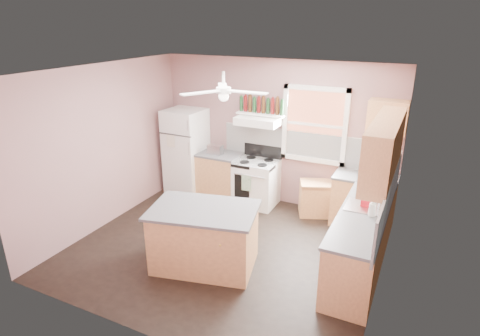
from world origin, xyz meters
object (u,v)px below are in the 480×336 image
at_px(toaster, 215,149).
at_px(cart, 317,198).
at_px(island, 204,239).
at_px(refrigerator, 186,151).
at_px(stove, 256,183).

xyz_separation_m(toaster, cart, (2.02, 0.12, -0.68)).
xyz_separation_m(toaster, island, (1.00, -2.15, -0.56)).
bearing_deg(refrigerator, cart, 4.56).
distance_m(toaster, cart, 2.13).
relative_size(toaster, island, 0.20).
xyz_separation_m(refrigerator, stove, (1.53, 0.02, -0.42)).
height_order(refrigerator, stove, refrigerator).
bearing_deg(island, cart, 52.71).
bearing_deg(stove, toaster, -176.96).
relative_size(refrigerator, toaster, 6.05).
height_order(toaster, stove, toaster).
bearing_deg(toaster, stove, 3.37).
bearing_deg(island, stove, 80.90).
xyz_separation_m(stove, island, (0.15, -2.19, 0.00)).
relative_size(refrigerator, stove, 1.97).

